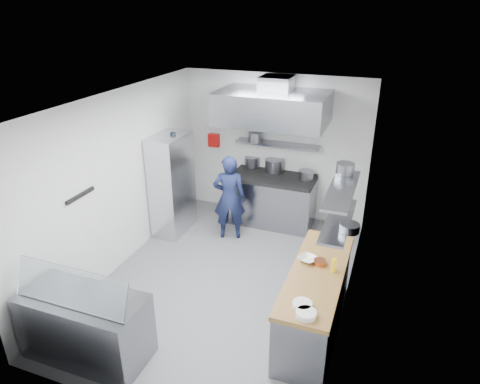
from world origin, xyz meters
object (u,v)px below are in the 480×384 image
at_px(gas_range, 272,201).
at_px(display_case, 86,326).
at_px(chef, 229,198).
at_px(wire_rack, 172,184).

relative_size(gas_range, display_case, 1.07).
xyz_separation_m(chef, wire_rack, (-1.07, -0.11, 0.14)).
bearing_deg(chef, wire_rack, -13.88).
xyz_separation_m(chef, display_case, (-0.54, -3.27, -0.36)).
xyz_separation_m(gas_range, wire_rack, (-1.63, -0.94, 0.48)).
relative_size(wire_rack, display_case, 1.23).
height_order(wire_rack, display_case, wire_rack).
bearing_deg(chef, display_case, 60.69).
bearing_deg(display_case, wire_rack, 99.52).
height_order(chef, display_case, chef).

